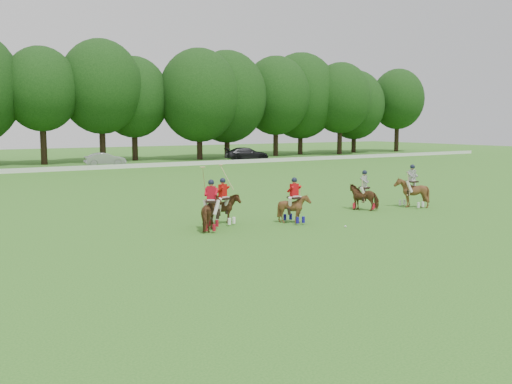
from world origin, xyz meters
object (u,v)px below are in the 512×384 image
polo_stripe_a (364,196)px  car_right (247,154)px  polo_red_b (223,208)px  polo_red_c (294,207)px  polo_ball (345,226)px  polo_stripe_b (412,192)px  car_mid (105,159)px  polo_red_a (211,213)px

polo_stripe_a → car_right: bearing=67.2°
car_right → polo_stripe_a: (-16.01, -38.17, -0.05)m
polo_red_b → polo_stripe_a: bearing=-0.8°
polo_red_c → polo_stripe_a: bearing=13.4°
car_right → polo_ball: bearing=170.6°
car_right → polo_stripe_b: size_ratio=2.33×
car_mid → polo_red_a: polo_red_a is taller
car_mid → polo_red_c: bearing=-178.5°
car_right → polo_stripe_a: size_ratio=2.59×
car_mid → polo_stripe_a: (1.82, -38.17, 0.03)m
car_mid → polo_red_b: bearing=177.0°
car_mid → polo_stripe_b: 39.17m
car_right → polo_red_b: polo_red_b is taller
car_right → polo_red_c: (-21.50, -39.48, -0.05)m
polo_red_c → polo_stripe_a: (5.49, 1.31, 0.01)m
polo_red_b → polo_stripe_b: polo_red_b is taller
polo_red_b → polo_stripe_a: polo_red_b is taller
polo_red_c → polo_stripe_b: size_ratio=0.90×
polo_red_a → polo_stripe_b: (12.30, 0.17, 0.07)m
polo_red_a → polo_red_c: 4.06m
polo_red_b → polo_red_c: polo_red_b is taller
car_right → polo_red_b: bearing=163.9°
polo_red_c → car_mid: bearing=84.7°
car_mid → polo_ball: car_mid is taller
polo_red_a → polo_stripe_a: 9.57m
polo_ball → polo_red_b: bearing=140.1°
car_right → polo_ball: size_ratio=60.25×
car_right → polo_red_b: (-24.42, -38.05, -0.05)m
polo_red_a → polo_stripe_b: size_ratio=1.17×
polo_stripe_b → polo_stripe_a: bearing=165.2°
car_mid → polo_stripe_b: bearing=-166.5°
polo_stripe_b → car_right: bearing=71.2°
polo_red_b → polo_red_c: 3.25m
car_right → polo_stripe_b: 41.09m
polo_stripe_a → polo_ball: size_ratio=23.25×
polo_red_a → polo_red_b: size_ratio=1.03×
polo_stripe_b → polo_red_c: bearing=-176.0°
car_mid → polo_ball: 41.63m
polo_red_c → polo_ball: bearing=-58.5°
car_mid → polo_red_a: 39.82m
car_right → polo_ball: 46.22m
polo_red_b → polo_stripe_b: (11.18, -0.85, 0.11)m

